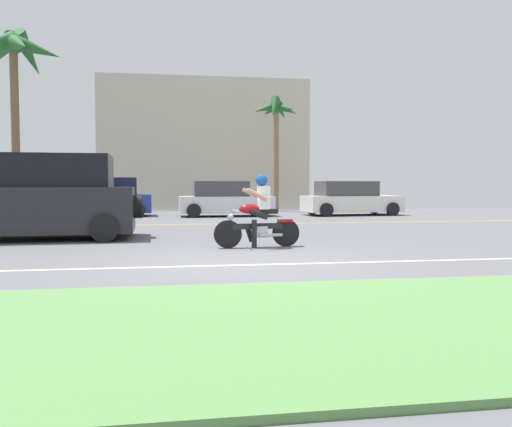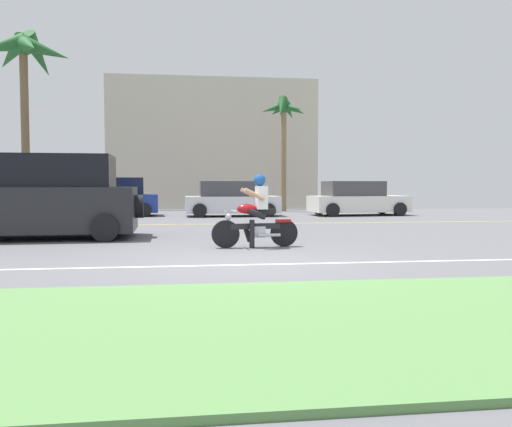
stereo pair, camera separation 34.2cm
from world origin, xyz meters
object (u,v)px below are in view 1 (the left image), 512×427
(parked_car_3, at_px, (350,199))
(palm_tree_1, at_px, (277,117))
(palm_tree_0, at_px, (15,58))
(motorcyclist_distant, at_px, (50,207))
(suv_nearby, at_px, (40,198))
(parked_car_2, at_px, (224,200))
(parked_car_1, at_px, (105,198))
(motorcyclist, at_px, (258,216))

(parked_car_3, height_order, palm_tree_1, palm_tree_1)
(palm_tree_0, xyz_separation_m, motorcyclist_distant, (2.84, -6.85, -6.30))
(parked_car_3, xyz_separation_m, palm_tree_1, (-2.47, 3.64, 3.86))
(suv_nearby, relative_size, palm_tree_1, 0.85)
(suv_nearby, bearing_deg, palm_tree_0, 107.41)
(parked_car_2, bearing_deg, parked_car_1, 171.83)
(palm_tree_1, height_order, motorcyclist_distant, palm_tree_1)
(parked_car_1, height_order, parked_car_3, parked_car_1)
(parked_car_1, distance_m, motorcyclist_distant, 4.48)
(suv_nearby, relative_size, parked_car_3, 1.11)
(suv_nearby, xyz_separation_m, parked_car_1, (0.41, 9.08, -0.24))
(parked_car_2, distance_m, palm_tree_1, 6.02)
(parked_car_1, distance_m, parked_car_2, 4.89)
(parked_car_1, distance_m, parked_car_3, 10.24)
(motorcyclist_distant, bearing_deg, motorcyclist, -51.81)
(motorcyclist, bearing_deg, palm_tree_0, 121.21)
(motorcyclist, relative_size, parked_car_3, 0.43)
(parked_car_1, xyz_separation_m, parked_car_2, (4.84, -0.69, -0.06))
(motorcyclist, height_order, palm_tree_1, palm_tree_1)
(suv_nearby, distance_m, parked_car_3, 13.50)
(parked_car_3, bearing_deg, parked_car_2, 179.44)
(motorcyclist, relative_size, parked_car_1, 0.46)
(palm_tree_0, bearing_deg, motorcyclist_distant, -67.45)
(suv_nearby, distance_m, palm_tree_1, 14.92)
(suv_nearby, bearing_deg, motorcyclist, -26.61)
(parked_car_3, xyz_separation_m, palm_tree_0, (-14.26, 3.29, 6.19))
(parked_car_2, bearing_deg, palm_tree_0, 160.01)
(motorcyclist, bearing_deg, parked_car_3, 61.96)
(motorcyclist, relative_size, parked_car_2, 0.47)
(motorcyclist, distance_m, parked_car_1, 12.36)
(parked_car_3, bearing_deg, parked_car_1, 175.81)
(motorcyclist, xyz_separation_m, palm_tree_1, (3.27, 14.42, 3.90))
(parked_car_1, bearing_deg, palm_tree_0, 147.91)
(motorcyclist, xyz_separation_m, suv_nearby, (-4.88, 2.44, 0.33))
(palm_tree_1, distance_m, motorcyclist_distant, 12.15)
(parked_car_3, bearing_deg, palm_tree_0, 167.02)
(palm_tree_1, relative_size, motorcyclist_distant, 3.76)
(parked_car_1, height_order, parked_car_2, parked_car_1)
(parked_car_2, distance_m, palm_tree_0, 11.31)
(motorcyclist, distance_m, parked_car_3, 12.21)
(motorcyclist, distance_m, palm_tree_1, 15.29)
(palm_tree_0, bearing_deg, parked_car_2, -19.99)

